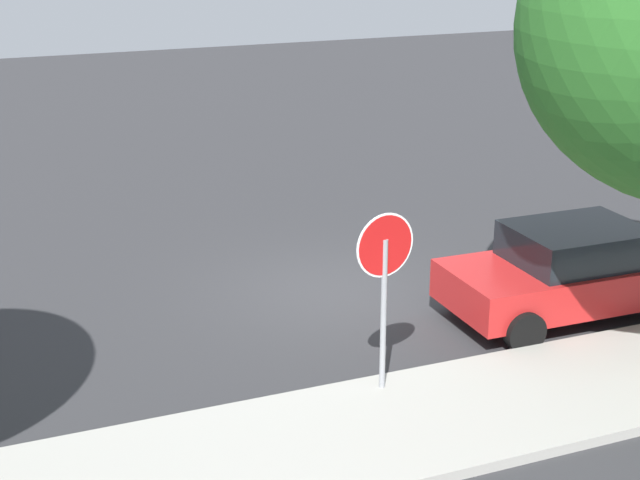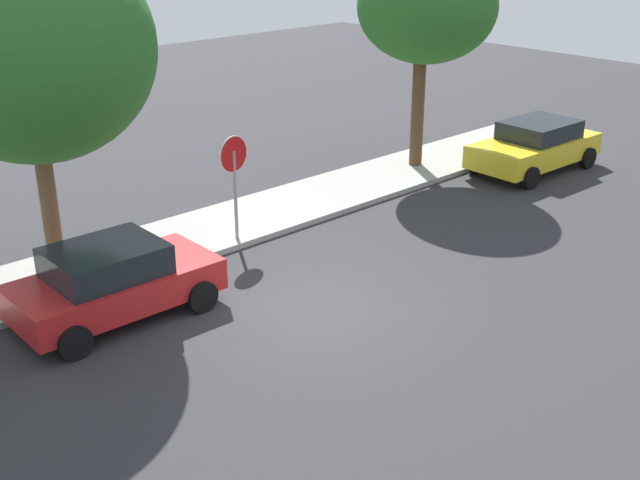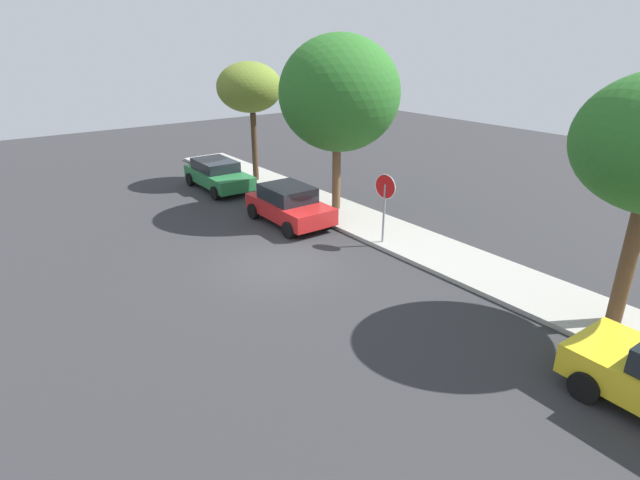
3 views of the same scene
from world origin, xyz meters
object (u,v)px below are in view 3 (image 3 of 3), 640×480
(stop_sign, at_px, (385,197))
(parked_car_red, at_px, (289,204))
(street_tree_far, at_px, (339,94))
(street_tree_near_corner, at_px, (249,88))
(parked_car_green, at_px, (218,174))

(stop_sign, relative_size, parked_car_red, 0.66)
(street_tree_far, bearing_deg, street_tree_near_corner, -175.48)
(parked_car_green, bearing_deg, street_tree_near_corner, 91.14)
(stop_sign, distance_m, street_tree_near_corner, 10.56)
(parked_car_red, bearing_deg, parked_car_green, -179.32)
(parked_car_red, distance_m, street_tree_near_corner, 7.56)
(parked_car_red, xyz_separation_m, street_tree_near_corner, (-6.18, 1.94, 3.90))
(stop_sign, bearing_deg, street_tree_far, 164.51)
(stop_sign, relative_size, street_tree_far, 0.37)
(street_tree_near_corner, bearing_deg, parked_car_red, -17.39)
(parked_car_red, relative_size, parked_car_green, 0.91)
(parked_car_red, bearing_deg, stop_sign, 18.81)
(parked_car_green, xyz_separation_m, street_tree_far, (6.21, 2.50, 4.13))
(stop_sign, relative_size, street_tree_near_corner, 0.44)
(parked_car_green, distance_m, street_tree_near_corner, 4.42)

